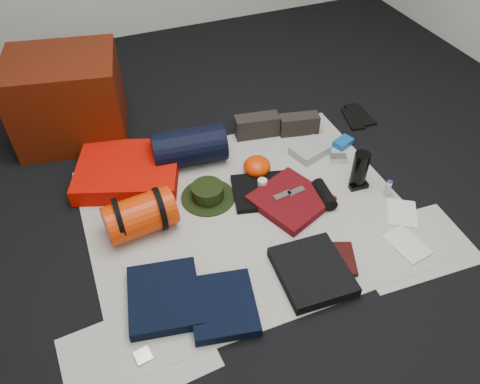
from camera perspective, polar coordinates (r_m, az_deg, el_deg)
name	(u,v)px	position (r m, az deg, el deg)	size (l,w,h in m)	color
floor	(247,214)	(2.43, 0.86, -2.73)	(4.50, 4.50, 0.02)	black
newspaper_mat	(247,213)	(2.42, 0.86, -2.52)	(1.60, 1.30, 0.01)	silver
newspaper_sheet_front_left	(138,353)	(2.01, -12.36, -18.62)	(0.58, 0.40, 0.00)	silver
newspaper_sheet_front_right	(411,246)	(2.42, 20.10, -6.18)	(0.58, 0.40, 0.00)	silver
red_cabinet	(68,98)	(2.97, -20.27, 10.65)	(0.61, 0.51, 0.51)	#511505
sleeping_pad	(128,171)	(2.65, -13.46, 2.54)	(0.54, 0.45, 0.10)	red
stuff_sack	(140,216)	(2.32, -12.07, -2.83)	(0.20, 0.20, 0.33)	red
sack_strap_left	(119,220)	(2.31, -14.51, -3.32)	(0.22, 0.22, 0.03)	black
sack_strap_right	(160,209)	(2.32, -9.72, -2.02)	(0.22, 0.22, 0.03)	black
navy_duffel	(189,147)	(2.66, -6.20, 5.46)	(0.21, 0.21, 0.41)	black
boonie_brim	(208,197)	(2.50, -3.92, -0.62)	(0.29, 0.29, 0.01)	black
boonie_crown	(208,191)	(2.47, -3.97, 0.06)	(0.17, 0.17, 0.07)	black
hiking_boot_left	(257,126)	(2.88, 2.07, 8.08)	(0.27, 0.10, 0.13)	#292420
hiking_boot_right	(299,124)	(2.92, 7.19, 8.22)	(0.24, 0.09, 0.12)	#292420
flip_flop_left	(353,119)	(3.14, 13.56, 8.67)	(0.09, 0.23, 0.01)	black
flip_flop_right	(360,115)	(3.19, 14.45, 9.11)	(0.09, 0.25, 0.01)	black
trousers_navy_a	(164,297)	(2.09, -9.23, -12.53)	(0.30, 0.35, 0.05)	black
trousers_navy_b	(223,306)	(2.04, -2.08, -13.67)	(0.27, 0.31, 0.05)	black
trousers_charcoal	(312,271)	(2.17, 8.81, -9.55)	(0.30, 0.35, 0.05)	black
black_tshirt	(261,191)	(2.51, 2.58, 0.07)	(0.30, 0.28, 0.03)	black
red_shirt	(291,200)	(2.46, 6.18, -0.98)	(0.34, 0.34, 0.05)	#58090D
orange_stuff_sack	(257,166)	(2.60, 2.09, 3.15)	(0.15, 0.15, 0.10)	red
first_aid_pouch	(310,150)	(2.78, 8.48, 5.06)	(0.21, 0.15, 0.05)	#919993
water_bottle	(360,170)	(2.58, 14.38, 2.64)	(0.09, 0.09, 0.21)	black
speaker	(324,195)	(2.50, 10.22, -0.31)	(0.07, 0.07, 0.19)	black
compact_camera	(338,159)	(2.76, 11.86, 4.01)	(0.09, 0.06, 0.04)	silver
cyan_case	(343,143)	(2.89, 12.46, 5.91)	(0.12, 0.07, 0.04)	#10539C
toiletry_purple	(388,188)	(2.61, 17.61, 0.52)	(0.03, 0.03, 0.09)	navy
toiletry_clear	(388,190)	(2.60, 17.55, 0.28)	(0.03, 0.03, 0.08)	#B1B5B0
paperback_book	(341,259)	(2.25, 12.24, -7.99)	(0.12, 0.19, 0.03)	black
map_booklet	(407,245)	(2.40, 19.69, -6.05)	(0.14, 0.20, 0.01)	silver
map_printout	(402,213)	(2.55, 19.14, -2.41)	(0.15, 0.19, 0.01)	silver
sunglasses	(359,186)	(2.62, 14.25, 0.71)	(0.10, 0.04, 0.03)	black
key_cluster	(143,356)	(1.99, -11.74, -18.97)	(0.06, 0.06, 0.01)	silver
tape_roll	(262,183)	(2.51, 2.74, 1.16)	(0.05, 0.05, 0.04)	silver
energy_bar_a	(282,195)	(2.44, 5.19, -0.43)	(0.10, 0.04, 0.01)	silver
energy_bar_b	(296,192)	(2.47, 6.86, 0.06)	(0.10, 0.04, 0.01)	silver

